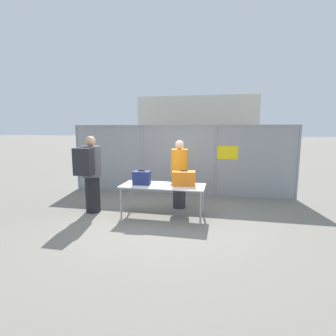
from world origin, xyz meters
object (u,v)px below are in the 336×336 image
(traveler_hooded, at_px, (90,171))
(security_worker_near, at_px, (179,173))
(suitcase_navy, at_px, (142,178))
(inspection_table, at_px, (163,187))
(utility_trailer, at_px, (207,169))
(suitcase_orange, at_px, (184,178))

(traveler_hooded, distance_m, security_worker_near, 2.18)
(suitcase_navy, bearing_deg, inspection_table, 3.83)
(inspection_table, bearing_deg, traveler_hooded, -177.31)
(suitcase_navy, relative_size, utility_trailer, 0.12)
(utility_trailer, bearing_deg, traveler_hooded, -116.89)
(suitcase_orange, height_order, security_worker_near, security_worker_near)
(traveler_hooded, bearing_deg, utility_trailer, 55.90)
(inspection_table, height_order, traveler_hooded, traveler_hooded)
(suitcase_navy, xyz_separation_m, utility_trailer, (1.21, 4.81, -0.51))
(traveler_hooded, bearing_deg, suitcase_navy, -4.97)
(suitcase_navy, distance_m, suitcase_orange, 0.98)
(traveler_hooded, xyz_separation_m, utility_trailer, (2.46, 4.86, -0.63))
(security_worker_near, xyz_separation_m, utility_trailer, (0.45, 4.02, -0.51))
(suitcase_orange, relative_size, security_worker_near, 0.31)
(suitcase_navy, height_order, utility_trailer, suitcase_navy)
(inspection_table, xyz_separation_m, suitcase_orange, (0.47, 0.09, 0.21))
(security_worker_near, bearing_deg, suitcase_navy, 55.32)
(traveler_hooded, bearing_deg, security_worker_near, 15.48)
(suitcase_orange, relative_size, traveler_hooded, 0.29)
(utility_trailer, bearing_deg, security_worker_near, -96.45)
(inspection_table, distance_m, suitcase_orange, 0.52)
(suitcase_navy, height_order, traveler_hooded, traveler_hooded)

